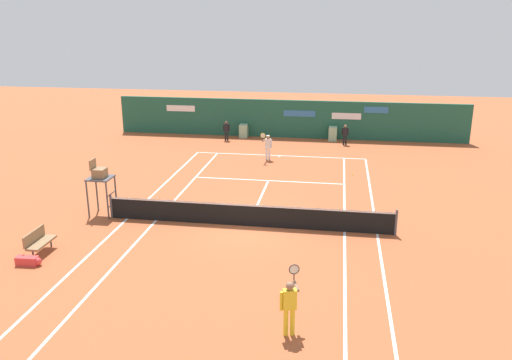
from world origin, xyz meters
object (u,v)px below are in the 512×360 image
Objects in this scene: player_near_side at (290,303)px; umpire_chair at (100,177)px; ball_kid_left_post at (226,129)px; tennis_ball_by_sideline at (353,174)px; player_bench at (39,240)px; tennis_ball_mid_court at (211,207)px; ball_kid_centre_post at (345,133)px; equipment_bag at (30,261)px; player_on_baseline at (268,145)px.

umpire_chair is at bearing 122.25° from player_near_side.
tennis_ball_by_sideline is (8.65, -7.13, -0.76)m from ball_kid_left_post.
tennis_ball_mid_court is (5.12, 5.69, -0.47)m from player_bench.
umpire_chair is 36.96× the size of tennis_ball_by_sideline.
player_bench is 7.67m from tennis_ball_mid_court.
ball_kid_left_post is 0.99× the size of ball_kid_centre_post.
ball_kid_left_post is 20.19× the size of tennis_ball_by_sideline.
ball_kid_left_post is (2.78, 20.07, 0.63)m from equipment_bag.
ball_kid_left_post is at bearing 1.34° from ball_kid_centre_post.
ball_kid_left_post is at bearing 99.12° from tennis_ball_mid_court.
ball_kid_left_post is (2.97, 19.09, 0.28)m from player_bench.
tennis_ball_mid_court is (4.53, 1.57, -1.67)m from umpire_chair.
player_near_side is at bearing -16.28° from equipment_bag.
tennis_ball_mid_court is at bearing -136.02° from tennis_ball_by_sideline.
ball_kid_left_post reaches higher than tennis_ball_by_sideline.
tennis_ball_mid_court is at bearing 53.48° from equipment_bag.
umpire_chair is at bearing -160.94° from tennis_ball_mid_court.
player_near_side is (9.43, -2.75, 0.80)m from equipment_bag.
umpire_chair reaches higher than equipment_bag.
player_on_baseline reaches higher than equipment_bag.
player_on_baseline reaches higher than tennis_ball_by_sideline.
equipment_bag is at bearing 62.60° from ball_kid_centre_post.
equipment_bag is 9.85m from player_near_side.
player_near_side is 1.35× the size of ball_kid_left_post.
tennis_ball_mid_court is at bearing 98.78° from player_near_side.
player_on_baseline reaches higher than ball_kid_left_post.
ball_kid_centre_post is 7.19m from tennis_ball_by_sideline.
player_on_baseline is 1.28× the size of ball_kid_centre_post.
player_bench is 15.79m from player_on_baseline.
player_bench is 20.07× the size of tennis_ball_mid_court.
player_bench is at bearing 142.08° from player_near_side.
ball_kid_left_post reaches higher than player_bench.
player_bench is at bearing 67.98° from player_on_baseline.
player_on_baseline is at bearing 149.84° from umpire_chair.
ball_kid_centre_post is (4.65, 4.72, -0.13)m from player_on_baseline.
umpire_chair is 1.84× the size of player_bench.
tennis_ball_by_sideline is at bearing 65.99° from player_near_side.
player_on_baseline is 1.29× the size of ball_kid_left_post.
player_bench is 0.74× the size of player_near_side.
ball_kid_centre_post is at bearing -132.07° from player_on_baseline.
ball_kid_left_post is 8.22m from ball_kid_centre_post.
player_bench is at bearing -134.18° from tennis_ball_by_sideline.
ball_kid_left_post is at bearing 171.16° from player_bench.
ball_kid_centre_post is (8.22, 0.00, 0.01)m from ball_kid_left_post.
umpire_chair is 36.96× the size of tennis_ball_mid_court.
ball_kid_left_post is at bearing 82.10° from equipment_bag.
umpire_chair reaches higher than player_on_baseline.
equipment_bag is 20.27m from ball_kid_left_post.
player_on_baseline is 0.95× the size of player_near_side.
player_on_baseline is at bearing 82.90° from player_near_side.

